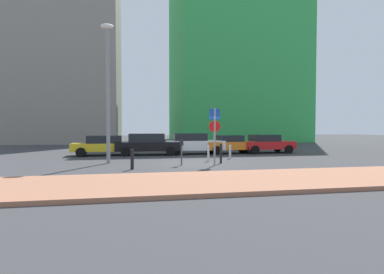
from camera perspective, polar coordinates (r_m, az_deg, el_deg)
The scene contains 16 objects.
ground_plane at distance 16.06m, azimuth 0.67°, elevation -5.16°, with size 120.00×120.00×0.00m, color #38383A.
sidewalk_brick at distance 10.43m, azimuth 6.96°, elevation -8.60°, with size 40.00×4.03×0.14m, color #9E664C.
parked_car_yellow at distance 21.45m, azimuth -16.74°, elevation -1.49°, with size 4.57×2.24×1.39m.
parked_car_black at distance 21.03m, azimuth -8.61°, elevation -1.32°, with size 4.61×2.16×1.53m.
parked_car_white at distance 21.53m, azimuth 0.27°, elevation -1.21°, with size 4.34×2.12×1.54m.
parked_car_orange at distance 22.16m, azimuth 7.42°, elevation -1.37°, with size 4.02×2.10×1.38m.
parked_car_red at distance 23.29m, azimuth 14.33°, elevation -1.20°, with size 4.06×2.05×1.41m.
parking_sign_post at distance 14.98m, azimuth 4.46°, elevation 1.46°, with size 0.60×0.10×2.95m.
parking_meter at distance 15.11m, azimuth -2.07°, elevation -2.35°, with size 0.18×0.14×1.31m.
street_lamp at distance 16.78m, azimuth -16.19°, elevation 10.24°, with size 0.70×0.36×7.60m.
traffic_bollard_near at distance 18.52m, azimuth 7.47°, elevation -2.89°, with size 0.14×0.14×0.87m, color #B7B7BC.
traffic_bollard_mid at distance 16.98m, azimuth 3.22°, elevation -3.23°, with size 0.13×0.13×0.92m, color #B7B7BC.
traffic_bollard_far at distance 13.91m, azimuth -11.65°, elevation -4.31°, with size 0.16×0.16×0.95m, color black.
traffic_bollard_edge at distance 16.01m, azimuth 5.68°, elevation -3.25°, with size 0.13×0.13×1.08m, color black.
building_colorful_midrise at distance 46.06m, azimuth 7.87°, elevation 14.61°, with size 17.53×16.21×24.30m, color green.
building_under_construction at distance 43.30m, azimuth -23.01°, elevation 16.44°, with size 12.87×11.35×25.95m, color gray.
Camera 1 is at (-3.08, -15.64, 1.96)m, focal length 27.22 mm.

